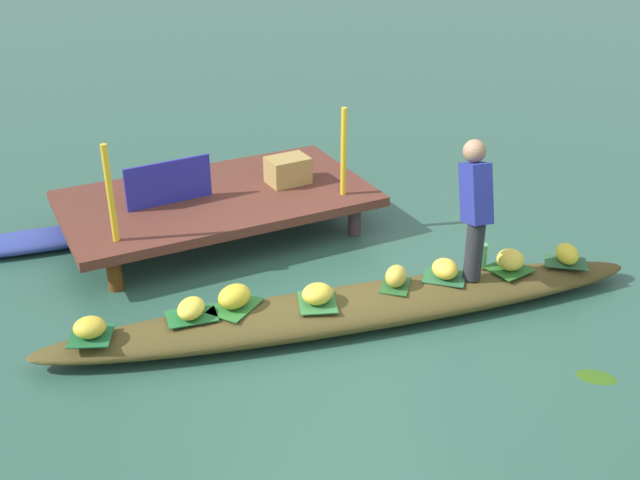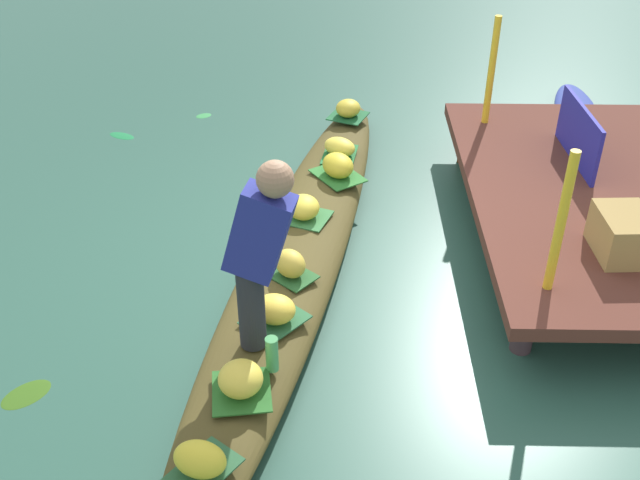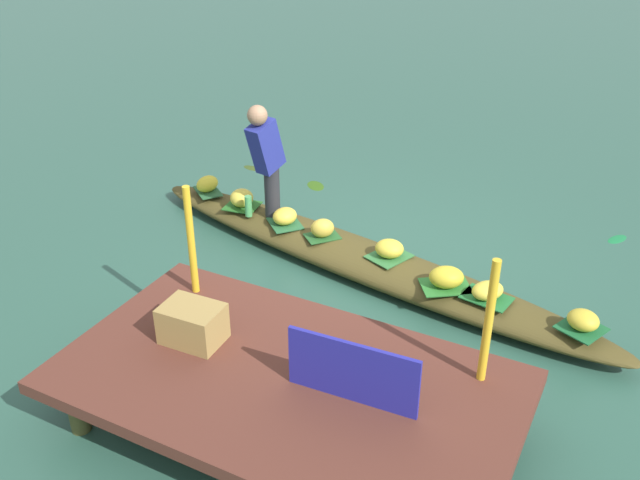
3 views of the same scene
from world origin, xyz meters
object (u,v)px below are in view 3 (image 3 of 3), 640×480
(banana_bunch_5, at_px, (389,249))
(market_banner, at_px, (352,372))
(banana_bunch_7, at_px, (583,320))
(banana_bunch_0, at_px, (488,291))
(banana_bunch_1, at_px, (242,198))
(vendor_person, at_px, (266,155))
(water_bottle, at_px, (248,206))
(vendor_boat, at_px, (359,258))
(produce_crate, at_px, (193,324))
(banana_bunch_2, at_px, (207,184))
(banana_bunch_4, at_px, (285,216))
(banana_bunch_3, at_px, (446,277))
(banana_bunch_6, at_px, (322,228))

(banana_bunch_5, relative_size, market_banner, 0.30)
(banana_bunch_7, bearing_deg, market_banner, 56.22)
(banana_bunch_0, distance_m, banana_bunch_1, 2.90)
(banana_bunch_7, relative_size, market_banner, 0.28)
(vendor_person, relative_size, water_bottle, 5.49)
(vendor_boat, bearing_deg, banana_bunch_0, 177.71)
(vendor_boat, height_order, vendor_person, vendor_person)
(vendor_boat, distance_m, produce_crate, 2.23)
(banana_bunch_2, bearing_deg, banana_bunch_1, 165.76)
(banana_bunch_7, bearing_deg, produce_crate, 34.84)
(banana_bunch_0, relative_size, vendor_person, 0.23)
(market_banner, bearing_deg, water_bottle, -48.14)
(vendor_person, height_order, produce_crate, vendor_person)
(banana_bunch_2, height_order, market_banner, market_banner)
(banana_bunch_4, distance_m, market_banner, 2.95)
(banana_bunch_3, relative_size, vendor_person, 0.25)
(banana_bunch_1, relative_size, banana_bunch_4, 0.95)
(banana_bunch_7, bearing_deg, banana_bunch_1, -9.81)
(banana_bunch_3, bearing_deg, vendor_boat, -16.89)
(market_banner, bearing_deg, banana_bunch_3, -93.90)
(vendor_boat, xyz_separation_m, market_banner, (-0.95, 2.19, 0.54))
(banana_bunch_2, height_order, banana_bunch_6, banana_bunch_6)
(banana_bunch_4, xyz_separation_m, banana_bunch_6, (-0.47, 0.07, 0.01))
(banana_bunch_6, bearing_deg, banana_bunch_2, -12.22)
(banana_bunch_6, xyz_separation_m, water_bottle, (0.90, -0.06, 0.01))
(market_banner, bearing_deg, vendor_boat, -69.64)
(banana_bunch_6, height_order, vendor_person, vendor_person)
(banana_bunch_6, bearing_deg, banana_bunch_0, 169.27)
(banana_bunch_4, xyz_separation_m, banana_bunch_5, (-1.21, 0.13, -0.00))
(market_banner, distance_m, produce_crate, 1.32)
(banana_bunch_6, relative_size, banana_bunch_7, 0.93)
(banana_bunch_0, height_order, banana_bunch_1, banana_bunch_1)
(banana_bunch_5, distance_m, banana_bunch_6, 0.74)
(banana_bunch_5, bearing_deg, vendor_person, -7.08)
(banana_bunch_0, bearing_deg, banana_bunch_1, -10.90)
(banana_bunch_0, xyz_separation_m, banana_bunch_6, (1.76, -0.33, 0.02))
(vendor_person, bearing_deg, vendor_boat, 172.74)
(vendor_boat, distance_m, banana_bunch_3, 1.05)
(banana_bunch_0, relative_size, banana_bunch_4, 1.11)
(vendor_boat, relative_size, banana_bunch_4, 20.59)
(banana_bunch_4, relative_size, market_banner, 0.29)
(banana_bunch_1, height_order, banana_bunch_6, banana_bunch_1)
(banana_bunch_4, distance_m, water_bottle, 0.43)
(banana_bunch_5, bearing_deg, banana_bunch_4, -6.15)
(banana_bunch_1, height_order, market_banner, market_banner)
(vendor_person, bearing_deg, market_banner, 131.32)
(water_bottle, bearing_deg, vendor_person, -162.87)
(banana_bunch_4, bearing_deg, banana_bunch_6, 171.37)
(banana_bunch_5, xyz_separation_m, banana_bunch_7, (-1.82, 0.36, -0.00))
(banana_bunch_5, relative_size, produce_crate, 0.62)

